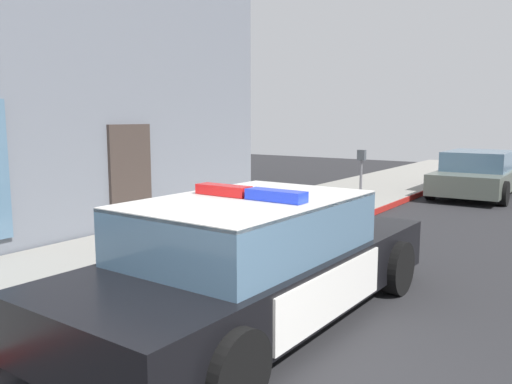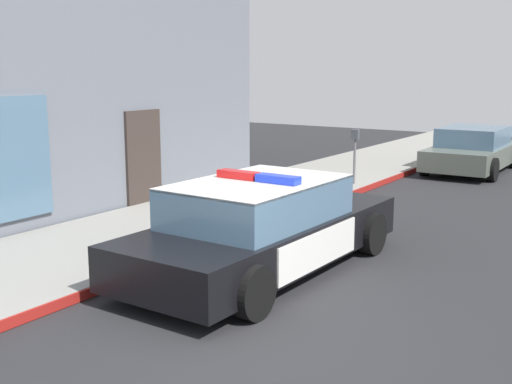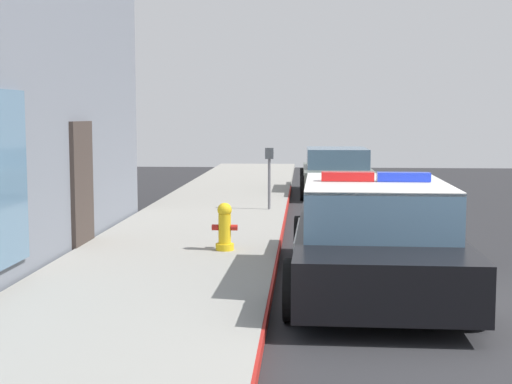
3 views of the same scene
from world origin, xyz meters
The scene contains 5 objects.
curb_red_paint centered at (0.00, 2.45, 0.08)m, with size 28.80×0.04×0.14m, color maroon.
police_cruiser centered at (2.22, 1.18, 0.68)m, with size 5.09×2.20×1.49m.
fire_hydrant centered at (3.95, 3.27, 0.50)m, with size 0.34×0.39×0.73m.
car_down_street centered at (13.35, 1.17, 0.63)m, with size 4.28×2.04×1.29m.
parking_meter centered at (8.90, 2.82, 1.08)m, with size 0.12×0.18×1.34m.
Camera 1 is at (-2.32, -1.93, 2.22)m, focal length 36.43 mm.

